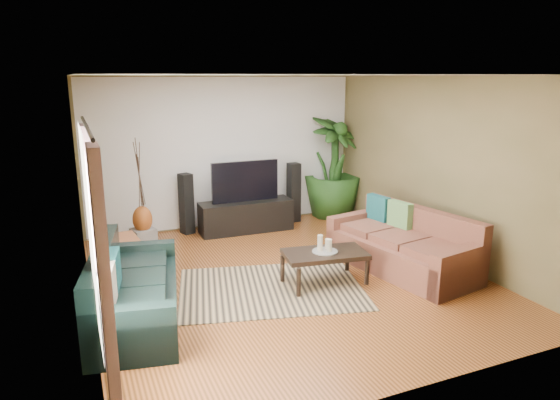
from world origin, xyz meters
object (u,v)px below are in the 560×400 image
side_table (118,258)px  potted_plant (334,166)px  television (245,181)px  sofa_left (136,285)px  speaker_right (294,192)px  vase (142,219)px  speaker_left (186,204)px  pedestal (144,239)px  tv_stand (246,216)px  coffee_table (325,268)px  sofa_right (401,241)px

side_table → potted_plant: bearing=20.7°
television → sofa_left: bearing=-129.6°
speaker_right → potted_plant: (0.86, 0.03, 0.43)m
vase → side_table: vase is taller
sofa_left → television: television is taller
television → speaker_right: (1.04, 0.24, -0.35)m
sofa_left → speaker_right: speaker_right is taller
vase → speaker_left: bearing=33.4°
pedestal → side_table: side_table is taller
tv_stand → potted_plant: potted_plant is taller
coffee_table → pedestal: coffee_table is taller
sofa_left → television: size_ratio=1.70×
sofa_right → pedestal: size_ratio=6.45×
speaker_left → speaker_right: speaker_right is taller
side_table → pedestal: bearing=65.2°
sofa_left → potted_plant: (4.13, 2.96, 0.56)m
sofa_left → side_table: sofa_left is taller
sofa_left → side_table: (-0.07, 1.37, -0.14)m
sofa_left → pedestal: sofa_left is taller
speaker_right → tv_stand: bearing=-168.5°
coffee_table → television: 2.70m
side_table → television: bearing=29.9°
coffee_table → side_table: (-2.50, 1.29, 0.06)m
speaker_left → vase: speaker_left is taller
speaker_right → side_table: speaker_right is taller
sofa_left → speaker_left: (1.24, 2.96, 0.11)m
television → speaker_left: bearing=164.8°
pedestal → vase: (0.00, 0.00, 0.32)m
coffee_table → pedestal: 3.08m
coffee_table → side_table: bearing=161.2°
sofa_right → tv_stand: bearing=-161.4°
pedestal → sofa_right: bearing=-35.5°
television → speaker_right: bearing=12.7°
coffee_table → potted_plant: 3.43m
sofa_right → coffee_table: bearing=-99.5°
tv_stand → pedestal: tv_stand is taller
sofa_right → television: 2.99m
speaker_left → vase: size_ratio=2.47×
potted_plant → speaker_right: bearing=-177.7°
sofa_right → side_table: (-3.73, 1.27, -0.14)m
speaker_right → side_table: bearing=-157.3°
speaker_right → speaker_left: bearing=176.7°
sofa_right → vase: sofa_right is taller
sofa_left → pedestal: (0.41, 2.42, -0.26)m
coffee_table → potted_plant: (1.71, 2.88, 0.77)m
tv_stand → speaker_right: bearing=14.9°
tv_stand → speaker_left: speaker_left is taller
speaker_right → vase: 2.90m
sofa_right → side_table: bearing=-119.3°
sofa_right → side_table: size_ratio=3.86×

